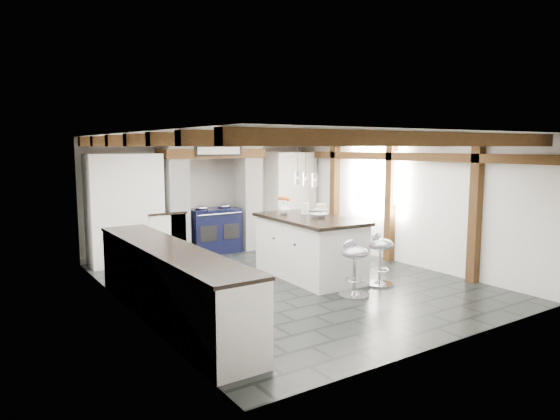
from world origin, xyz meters
TOP-DOWN VIEW (x-y plane):
  - ground at (0.00, 0.00)m, footprint 6.00×6.00m
  - room_shell at (-0.61, 1.42)m, footprint 6.00×6.03m
  - range_cooker at (0.00, 2.68)m, footprint 1.00×0.63m
  - kitchen_island at (0.47, 0.10)m, footprint 1.13×2.04m
  - bar_stool_near at (1.07, -0.91)m, footprint 0.52×0.52m
  - bar_stool_far at (0.35, -1.12)m, footprint 0.45×0.45m

SIDE VIEW (x-z plane):
  - ground at x=0.00m, z-range 0.00..0.00m
  - range_cooker at x=0.00m, z-range -0.03..0.96m
  - kitchen_island at x=0.47m, z-range -0.15..1.16m
  - bar_stool_far at x=0.35m, z-range 0.10..0.92m
  - bar_stool_near at x=1.07m, z-range 0.10..0.92m
  - room_shell at x=-0.61m, z-range -1.93..4.07m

